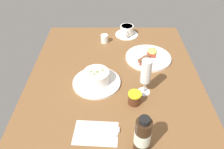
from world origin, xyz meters
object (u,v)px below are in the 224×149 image
coffee_cup (127,31)px  breakfast_plate (148,57)px  jam_jar (135,98)px  sauce_bottle_brown (143,136)px  porridge_bowl (96,78)px  wine_glass (146,73)px  creamer_jug (104,38)px  cutlery_setting (97,133)px

coffee_cup → breakfast_plate: 28.32cm
jam_jar → breakfast_plate: bearing=162.8°
jam_jar → breakfast_plate: (-33.35, 10.29, -1.93)cm
breakfast_plate → sauce_bottle_brown: bearing=-9.9°
porridge_bowl → breakfast_plate: porridge_bowl is taller
wine_glass → jam_jar: size_ratio=3.08×
jam_jar → porridge_bowl: bearing=-127.3°
creamer_jug → sauce_bottle_brown: sauce_bottle_brown is taller
porridge_bowl → cutlery_setting: (28.65, 1.72, -2.70)cm
jam_jar → breakfast_plate: size_ratio=0.23×
coffee_cup → wine_glass: wine_glass is taller
creamer_jug → wine_glass: bearing=23.4°
jam_jar → cutlery_setting: bearing=-43.7°
coffee_cup → breakfast_plate: bearing=21.9°
porridge_bowl → jam_jar: size_ratio=3.99×
porridge_bowl → sauce_bottle_brown: size_ratio=1.39×
creamer_jug → breakfast_plate: creamer_jug is taller
cutlery_setting → breakfast_plate: (-49.17, 25.43, 0.65)cm
sauce_bottle_brown → creamer_jug: bearing=-168.6°
coffee_cup → wine_glass: bearing=5.5°
cutlery_setting → creamer_jug: 66.54cm
cutlery_setting → sauce_bottle_brown: bearing=67.8°
cutlery_setting → coffee_cup: bearing=168.8°
cutlery_setting → jam_jar: 22.04cm
porridge_bowl → coffee_cup: (-46.74, 16.63, -0.12)cm
jam_jar → wine_glass: bearing=144.7°
creamer_jug → wine_glass: wine_glass is taller
sauce_bottle_brown → breakfast_plate: (-55.59, 9.67, -6.55)cm
cutlery_setting → jam_jar: jam_jar is taller
cutlery_setting → breakfast_plate: 55.36cm
wine_glass → coffee_cup: bearing=-174.5°
creamer_jug → wine_glass: (43.81, 18.99, 8.45)cm
cutlery_setting → jam_jar: bearing=136.3°
coffee_cup → creamer_jug: (8.90, -13.91, -0.32)cm
porridge_bowl → creamer_jug: bearing=175.9°
porridge_bowl → jam_jar: bearing=52.7°
coffee_cup → cutlery_setting: bearing=-11.2°
wine_glass → breakfast_plate: 28.85cm
cutlery_setting → breakfast_plate: size_ratio=0.70×
jam_jar → breakfast_plate: 34.96cm
coffee_cup → creamer_jug: coffee_cup is taller
jam_jar → sauce_bottle_brown: bearing=1.6°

